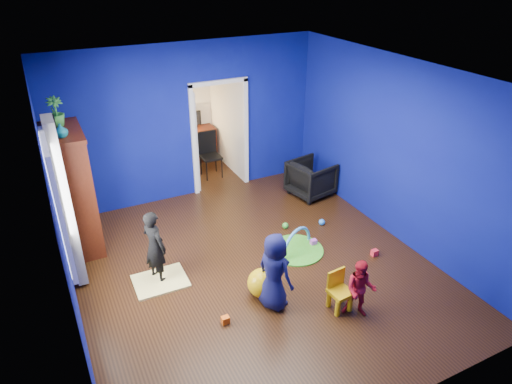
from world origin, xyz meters
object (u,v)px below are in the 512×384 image
armchair (311,178)px  hopper_ball (262,283)px  play_mat (296,250)px  folding_chair (211,156)px  child_navy (274,272)px  crt_tv (75,188)px  vase (61,131)px  tv_armoire (73,191)px  kid_chair (340,293)px  child_black (155,246)px  toddler_red (360,289)px  study_desk (196,144)px

armchair → hopper_ball: bearing=124.1°
play_mat → folding_chair: bearing=93.6°
armchair → folding_chair: folding_chair is taller
child_navy → crt_tv: 3.40m
vase → tv_armoire: vase is taller
armchair → folding_chair: (-1.44, 1.63, 0.11)m
crt_tv → folding_chair: size_ratio=0.76×
kid_chair → hopper_ball: bearing=133.6°
armchair → play_mat: armchair is taller
child_black → hopper_ball: bearing=-154.7°
armchair → toddler_red: 3.38m
tv_armoire → armchair: bearing=-2.5°
vase → folding_chair: size_ratio=0.21×
toddler_red → tv_armoire: tv_armoire is taller
armchair → toddler_red: (-1.26, -3.13, 0.07)m
toddler_red → kid_chair: 0.30m
child_black → play_mat: size_ratio=1.28×
child_black → kid_chair: child_black is taller
tv_armoire → kid_chair: size_ratio=3.92×
vase → folding_chair: (2.82, 1.75, -1.60)m
tv_armoire → toddler_red: bearing=-47.9°
study_desk → folding_chair: 0.96m
tv_armoire → crt_tv: 0.06m
child_black → kid_chair: (1.99, -1.70, -0.31)m
child_navy → kid_chair: child_navy is taller
toddler_red → kid_chair: toddler_red is taller
tv_armoire → hopper_ball: bearing=-49.7°
vase → kid_chair: bearing=-44.7°
child_navy → play_mat: child_navy is taller
crt_tv → play_mat: 3.58m
tv_armoire → vase: bearing=-90.0°
vase → kid_chair: 4.39m
toddler_red → play_mat: toddler_red is taller
vase → kid_chair: vase is taller
hopper_ball → vase: bearing=134.1°
vase → tv_armoire: size_ratio=0.10×
child_black → tv_armoire: 1.70m
child_navy → kid_chair: bearing=-141.5°
child_navy → play_mat: 1.43m
vase → hopper_ball: bearing=-45.9°
child_navy → folding_chair: (0.72, 4.12, -0.09)m
child_navy → study_desk: 5.13m
child_black → child_navy: 1.76m
child_black → folding_chair: child_black is taller
hopper_ball → crt_tv: bearing=129.7°
crt_tv → vase: bearing=-97.6°
child_navy → folding_chair: bearing=-30.6°
toddler_red → study_desk: toddler_red is taller
child_black → toddler_red: 2.87m
toddler_red → vase: vase is taller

